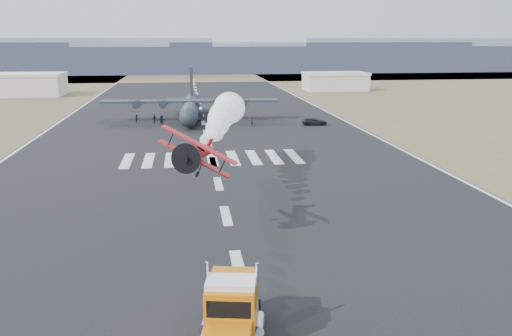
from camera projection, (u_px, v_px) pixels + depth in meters
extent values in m
cube|color=brown|center=(192.00, 75.00, 251.33)|extent=(500.00, 80.00, 0.00)
cube|color=gray|center=(60.00, 55.00, 270.04)|extent=(150.00, 50.00, 17.00)
cube|color=gray|center=(191.00, 59.00, 278.74)|extent=(150.00, 50.00, 13.00)
cube|color=gray|center=(314.00, 56.00, 286.74)|extent=(150.00, 50.00, 15.00)
cube|color=gray|center=(431.00, 54.00, 294.74)|extent=(150.00, 50.00, 17.00)
cube|color=#BCB8A7|center=(22.00, 86.00, 162.10)|extent=(24.00, 14.00, 6.00)
cube|color=beige|center=(21.00, 75.00, 161.33)|extent=(24.50, 14.50, 0.80)
cube|color=#BCB8A7|center=(335.00, 82.00, 179.43)|extent=(20.00, 12.00, 5.20)
cube|color=beige|center=(335.00, 74.00, 178.75)|extent=(20.50, 12.50, 0.80)
cube|color=black|center=(233.00, 325.00, 31.47)|extent=(2.58, 7.51, 0.27)
cube|color=orange|center=(231.00, 308.00, 29.78)|extent=(3.05, 2.44, 2.40)
cube|color=black|center=(229.00, 309.00, 28.79)|extent=(2.38, 0.58, 0.98)
cube|color=white|center=(231.00, 284.00, 29.80)|extent=(3.01, 2.23, 0.55)
cube|color=orange|center=(234.00, 297.00, 31.76)|extent=(3.09, 2.66, 2.83)
cylinder|color=black|center=(214.00, 317.00, 32.39)|extent=(0.66, 1.26, 1.20)
cylinder|color=black|center=(256.00, 318.00, 32.24)|extent=(0.66, 1.26, 1.20)
cylinder|color=black|center=(216.00, 308.00, 33.45)|extent=(0.66, 1.26, 1.20)
cylinder|color=black|center=(257.00, 309.00, 33.30)|extent=(0.66, 1.26, 1.20)
cylinder|color=red|center=(198.00, 154.00, 44.81)|extent=(1.93, 5.58, 0.99)
sphere|color=black|center=(198.00, 149.00, 44.93)|extent=(0.77, 0.77, 0.77)
cylinder|color=black|center=(193.00, 161.00, 42.24)|extent=(1.20, 0.84, 1.10)
cylinder|color=black|center=(192.00, 162.00, 41.87)|extent=(2.39, 0.45, 2.42)
cube|color=red|center=(197.00, 159.00, 44.47)|extent=(6.11, 2.13, 2.91)
cube|color=red|center=(196.00, 144.00, 43.84)|extent=(6.31, 2.16, 3.00)
cube|color=red|center=(202.00, 141.00, 47.13)|extent=(0.28, 0.99, 1.10)
cube|color=red|center=(202.00, 148.00, 47.26)|extent=(2.30, 1.14, 0.09)
cylinder|color=black|center=(186.00, 171.00, 44.30)|extent=(0.21, 0.50, 0.48)
cylinder|color=black|center=(207.00, 172.00, 44.22)|extent=(0.21, 0.50, 0.48)
sphere|color=white|center=(202.00, 147.00, 47.47)|extent=(0.77, 0.77, 0.77)
sphere|color=white|center=(206.00, 141.00, 50.03)|extent=(1.12, 1.12, 1.12)
sphere|color=white|center=(210.00, 136.00, 52.58)|extent=(1.47, 1.47, 1.47)
sphere|color=white|center=(213.00, 131.00, 55.14)|extent=(1.82, 1.82, 1.82)
sphere|color=white|center=(216.00, 127.00, 57.69)|extent=(2.18, 2.18, 2.18)
sphere|color=white|center=(219.00, 123.00, 60.25)|extent=(2.53, 2.53, 2.53)
sphere|color=white|center=(221.00, 119.00, 62.80)|extent=(2.88, 2.88, 2.88)
sphere|color=white|center=(224.00, 115.00, 65.36)|extent=(3.23, 3.23, 3.23)
sphere|color=white|center=(226.00, 112.00, 67.91)|extent=(3.58, 3.58, 3.58)
sphere|color=white|center=(228.00, 109.00, 70.47)|extent=(3.93, 3.93, 3.93)
sphere|color=white|center=(230.00, 107.00, 73.02)|extent=(4.29, 4.29, 4.29)
cylinder|color=#202730|center=(191.00, 109.00, 114.00)|extent=(4.78, 25.71, 3.65)
sphere|color=#202730|center=(188.00, 117.00, 101.61)|extent=(3.65, 3.65, 3.65)
cone|color=#202730|center=(192.00, 102.00, 126.38)|extent=(3.89, 5.64, 3.65)
cube|color=#202730|center=(190.00, 101.00, 112.71)|extent=(36.67, 5.45, 0.46)
cylinder|color=#202730|center=(137.00, 104.00, 111.45)|extent=(1.80, 3.54, 1.64)
cylinder|color=#3F3F44|center=(136.00, 105.00, 109.68)|extent=(3.10, 0.18, 3.11)
cylinder|color=#202730|center=(164.00, 104.00, 111.91)|extent=(1.80, 3.54, 1.64)
cylinder|color=#3F3F44|center=(163.00, 105.00, 110.14)|extent=(3.10, 0.18, 3.11)
cylinder|color=#202730|center=(217.00, 103.00, 112.83)|extent=(1.80, 3.54, 1.64)
cylinder|color=#3F3F44|center=(217.00, 104.00, 111.06)|extent=(3.10, 0.18, 3.11)
cylinder|color=#202730|center=(243.00, 103.00, 113.29)|extent=(1.80, 3.54, 1.64)
cylinder|color=#3F3F44|center=(243.00, 104.00, 111.52)|extent=(3.10, 0.18, 3.11)
cube|color=#202730|center=(192.00, 83.00, 123.55)|extent=(0.73, 4.13, 7.31)
cube|color=#202730|center=(192.00, 99.00, 124.89)|extent=(12.90, 3.30, 0.32)
cube|color=#202730|center=(181.00, 115.00, 115.03)|extent=(1.34, 5.52, 1.46)
cylinder|color=black|center=(181.00, 117.00, 115.15)|extent=(0.50, 1.02, 1.00)
cube|color=#202730|center=(200.00, 115.00, 115.37)|extent=(1.34, 5.52, 1.46)
cylinder|color=black|center=(200.00, 117.00, 115.49)|extent=(0.50, 1.02, 1.00)
cylinder|color=black|center=(189.00, 125.00, 104.72)|extent=(0.40, 0.84, 0.82)
imported|color=black|center=(314.00, 121.00, 107.83)|extent=(5.11, 2.66, 1.38)
imported|color=black|center=(252.00, 122.00, 106.26)|extent=(0.62, 0.71, 1.70)
imported|color=black|center=(137.00, 119.00, 110.31)|extent=(0.58, 0.88, 1.74)
imported|color=black|center=(162.00, 119.00, 109.69)|extent=(1.18, 0.83, 1.67)
imported|color=black|center=(154.00, 119.00, 110.06)|extent=(1.11, 1.14, 1.80)
imported|color=black|center=(223.00, 118.00, 111.48)|extent=(0.82, 0.98, 1.73)
imported|color=black|center=(161.00, 120.00, 108.34)|extent=(1.63, 0.57, 1.74)
imported|color=black|center=(187.00, 121.00, 107.71)|extent=(0.72, 0.79, 1.77)
imported|color=black|center=(183.00, 120.00, 108.64)|extent=(0.98, 1.08, 1.89)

